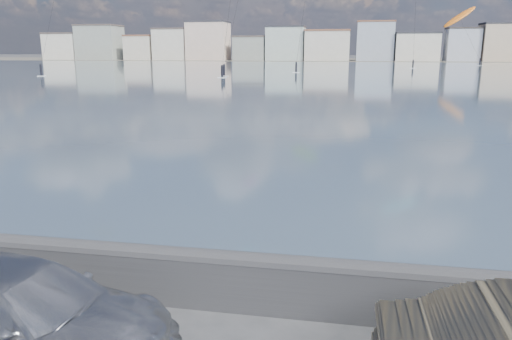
{
  "coord_description": "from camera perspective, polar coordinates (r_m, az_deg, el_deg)",
  "views": [
    {
      "loc": [
        2.68,
        -5.01,
        4.44
      ],
      "look_at": [
        1.0,
        4.0,
        2.2
      ],
      "focal_mm": 35.0,
      "sensor_mm": 36.0,
      "label": 1
    }
  ],
  "objects": [
    {
      "name": "car_silver",
      "position": [
        8.3,
        -25.05,
        -14.56
      ],
      "size": [
        4.9,
        2.43,
        1.37
      ],
      "primitive_type": "imported",
      "rotation": [
        0.0,
        0.0,
        1.46
      ],
      "color": "#AFB1B6",
      "rests_on": "ground"
    },
    {
      "name": "far_buildings",
      "position": [
        191.02,
        10.44,
        13.98
      ],
      "size": [
        240.79,
        13.26,
        14.6
      ],
      "color": "silver",
      "rests_on": "ground"
    },
    {
      "name": "far_shore_strip",
      "position": [
        205.08,
        10.02,
        12.28
      ],
      "size": [
        500.0,
        60.0,
        0.0
      ],
      "primitive_type": "cube",
      "color": "#4C473D",
      "rests_on": "ground"
    },
    {
      "name": "seawall",
      "position": [
        9.03,
        -7.94,
        -11.71
      ],
      "size": [
        400.0,
        0.36,
        1.08
      ],
      "color": "#28282B",
      "rests_on": "ground"
    },
    {
      "name": "bay_water",
      "position": [
        96.65,
        9.11,
        10.93
      ],
      "size": [
        500.0,
        177.0,
        0.0
      ],
      "primitive_type": "cube",
      "color": "#36475F",
      "rests_on": "ground"
    },
    {
      "name": "kitesurfer_12",
      "position": [
        158.44,
        22.24,
        15.84
      ],
      "size": [
        10.19,
        15.36,
        16.68
      ],
      "color": "orange",
      "rests_on": "ground"
    }
  ]
}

